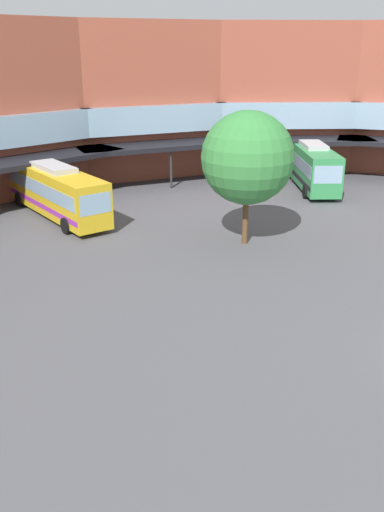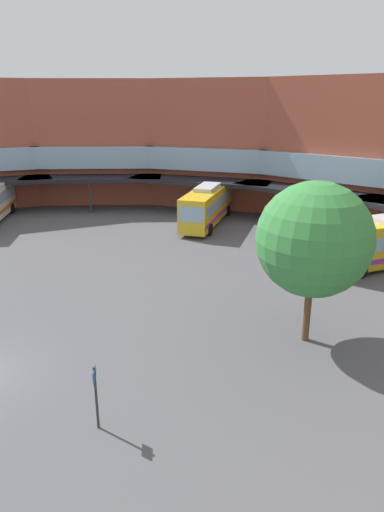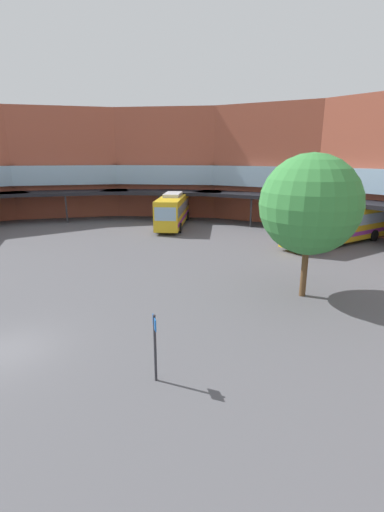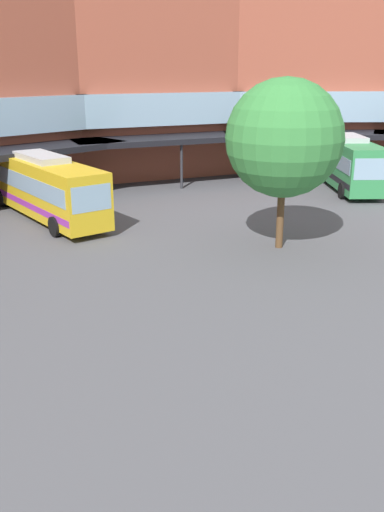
# 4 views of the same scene
# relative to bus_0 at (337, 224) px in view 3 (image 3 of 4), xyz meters

# --- Properties ---
(ground_plane) EXTENTS (125.23, 125.23, 0.00)m
(ground_plane) POSITION_rel_bus_0_xyz_m (-4.67, -28.21, -1.92)
(ground_plane) COLOR #515156
(station_building) EXTENTS (82.17, 39.83, 13.81)m
(station_building) POSITION_rel_bus_0_xyz_m (-4.67, -2.64, 4.73)
(station_building) COLOR #9E4C38
(station_building) RESTS_ON ground
(bus_0) EXTENTS (6.22, 12.52, 3.80)m
(bus_0) POSITION_rel_bus_0_xyz_m (0.00, 0.00, 0.00)
(bus_0) COLOR gold
(bus_0) RESTS_ON ground
(bus_3) EXTENTS (8.34, 10.83, 3.83)m
(bus_3) POSITION_rel_bus_0_xyz_m (-17.71, -2.76, 0.01)
(bus_3) COLOR gold
(bus_3) RESTS_ON ground
(plaza_tree) EXTENTS (5.62, 5.62, 8.23)m
(plaza_tree) POSITION_rel_bus_0_xyz_m (2.69, -14.23, 3.49)
(plaza_tree) COLOR brown
(plaza_tree) RESTS_ON ground
(stop_sign_post) EXTENTS (0.51, 0.39, 2.65)m
(stop_sign_post) POSITION_rel_bus_0_xyz_m (1.77, -25.72, -0.31)
(stop_sign_post) COLOR #2D2D33
(stop_sign_post) RESTS_ON ground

